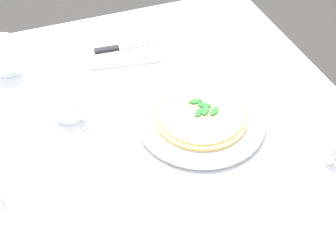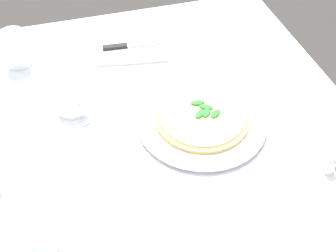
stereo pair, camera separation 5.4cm
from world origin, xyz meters
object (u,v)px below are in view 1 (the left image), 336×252
at_px(pizza_plate, 200,118).
at_px(napkin_folded, 122,51).
at_px(pizza, 201,114).
at_px(pepper_shaker, 331,155).
at_px(water_glass_back_corner, 47,244).
at_px(dinner_knife, 123,47).
at_px(coffee_cup_left_edge, 69,109).
at_px(water_glass_far_left, 6,58).

xyz_separation_m(pizza_plate, napkin_folded, (-0.11, 0.35, -0.00)).
xyz_separation_m(pizza, pepper_shaker, (0.23, -0.23, 0.00)).
xyz_separation_m(water_glass_back_corner, pepper_shaker, (0.65, 0.01, -0.02)).
relative_size(pizza, dinner_knife, 1.24).
relative_size(napkin_folded, pepper_shaker, 4.23).
height_order(pizza, napkin_folded, pizza).
distance_m(pizza, dinner_knife, 0.37).
bearing_deg(pizza, coffee_cup_left_edge, 157.11).
bearing_deg(water_glass_back_corner, pepper_shaker, 1.06).
relative_size(pizza_plate, water_glass_far_left, 3.01).
bearing_deg(pizza, water_glass_back_corner, -150.35).
distance_m(water_glass_back_corner, napkin_folded, 0.67).
bearing_deg(water_glass_back_corner, water_glass_far_left, 91.39).
relative_size(water_glass_back_corner, pepper_shaker, 1.86).
relative_size(pizza, water_glass_back_corner, 2.32).
bearing_deg(dinner_knife, water_glass_back_corner, -113.38).
xyz_separation_m(coffee_cup_left_edge, napkin_folded, (0.20, 0.22, -0.02)).
bearing_deg(water_glass_far_left, pizza, -41.13).
bearing_deg(water_glass_back_corner, pizza, 29.65).
height_order(pizza_plate, pizza, pizza).
distance_m(coffee_cup_left_edge, napkin_folded, 0.30).
height_order(pizza_plate, water_glass_back_corner, water_glass_back_corner).
bearing_deg(water_glass_far_left, napkin_folded, -5.44).
xyz_separation_m(pizza, water_glass_back_corner, (-0.42, -0.24, 0.02)).
height_order(coffee_cup_left_edge, water_glass_far_left, water_glass_far_left).
xyz_separation_m(pizza_plate, water_glass_back_corner, (-0.42, -0.24, 0.04)).
height_order(water_glass_far_left, dinner_knife, water_glass_far_left).
relative_size(dinner_knife, pepper_shaker, 3.48).
xyz_separation_m(coffee_cup_left_edge, dinner_knife, (0.21, 0.22, -0.01)).
relative_size(water_glass_far_left, napkin_folded, 0.47).
bearing_deg(dinner_knife, napkin_folded, 180.00).
distance_m(coffee_cup_left_edge, water_glass_far_left, 0.28).
bearing_deg(pepper_shaker, water_glass_back_corner, -178.94).
relative_size(pizza_plate, coffee_cup_left_edge, 2.56).
xyz_separation_m(dinner_knife, pepper_shaker, (0.33, -0.58, 0.00)).
height_order(water_glass_far_left, pepper_shaker, water_glass_far_left).
bearing_deg(water_glass_far_left, coffee_cup_left_edge, -62.99).
relative_size(pizza_plate, water_glass_back_corner, 3.18).
bearing_deg(napkin_folded, water_glass_back_corner, -108.96).
height_order(napkin_folded, dinner_knife, dinner_knife).
bearing_deg(pizza, dinner_knife, 106.54).
bearing_deg(water_glass_far_left, water_glass_back_corner, -88.61).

